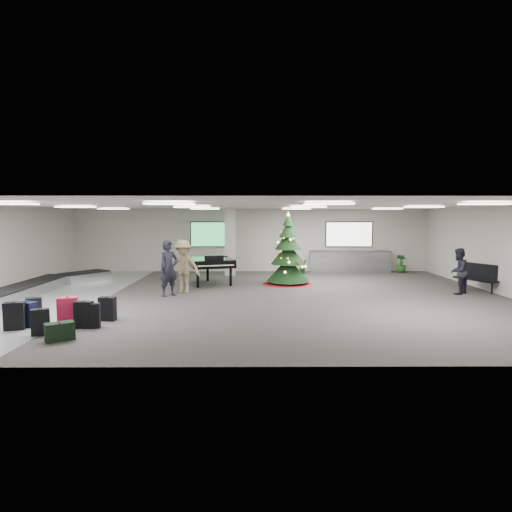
{
  "coord_description": "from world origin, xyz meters",
  "views": [
    {
      "loc": [
        0.1,
        -14.82,
        2.83
      ],
      "look_at": [
        0.21,
        1.0,
        1.35
      ],
      "focal_mm": 30.0,
      "sensor_mm": 36.0,
      "label": 1
    }
  ],
  "objects_px": {
    "traveler_a": "(169,268)",
    "traveler_bench": "(458,271)",
    "pink_suitcase": "(68,312)",
    "grand_piano": "(211,263)",
    "potted_plant_right": "(401,264)",
    "service_counter": "(350,261)",
    "traveler_b": "(183,266)",
    "baggage_carousel": "(25,292)",
    "christmas_tree": "(288,259)",
    "potted_plant_left": "(303,267)",
    "bench": "(479,276)"
  },
  "relations": [
    {
      "from": "traveler_a",
      "to": "traveler_bench",
      "type": "relative_size",
      "value": 1.18
    },
    {
      "from": "pink_suitcase",
      "to": "traveler_bench",
      "type": "bearing_deg",
      "value": 5.21
    },
    {
      "from": "grand_piano",
      "to": "potted_plant_right",
      "type": "bearing_deg",
      "value": 4.95
    },
    {
      "from": "service_counter",
      "to": "potted_plant_right",
      "type": "xyz_separation_m",
      "value": [
        2.5,
        -0.32,
        -0.09
      ]
    },
    {
      "from": "traveler_b",
      "to": "potted_plant_right",
      "type": "xyz_separation_m",
      "value": [
        9.98,
        5.48,
        -0.52
      ]
    },
    {
      "from": "service_counter",
      "to": "traveler_bench",
      "type": "relative_size",
      "value": 2.42
    },
    {
      "from": "potted_plant_right",
      "to": "grand_piano",
      "type": "bearing_deg",
      "value": -159.09
    },
    {
      "from": "baggage_carousel",
      "to": "grand_piano",
      "type": "relative_size",
      "value": 3.77
    },
    {
      "from": "christmas_tree",
      "to": "potted_plant_right",
      "type": "bearing_deg",
      "value": 30.06
    },
    {
      "from": "traveler_a",
      "to": "potted_plant_right",
      "type": "relative_size",
      "value": 2.16
    },
    {
      "from": "service_counter",
      "to": "grand_piano",
      "type": "distance_m",
      "value": 7.67
    },
    {
      "from": "traveler_b",
      "to": "traveler_a",
      "type": "bearing_deg",
      "value": -112.69
    },
    {
      "from": "traveler_b",
      "to": "potted_plant_right",
      "type": "bearing_deg",
      "value": 36.73
    },
    {
      "from": "traveler_a",
      "to": "potted_plant_right",
      "type": "distance_m",
      "value": 12.09
    },
    {
      "from": "service_counter",
      "to": "potted_plant_left",
      "type": "xyz_separation_m",
      "value": [
        -2.47,
        -0.83,
        -0.18
      ]
    },
    {
      "from": "bench",
      "to": "potted_plant_left",
      "type": "bearing_deg",
      "value": 117.03
    },
    {
      "from": "pink_suitcase",
      "to": "potted_plant_right",
      "type": "distance_m",
      "value": 15.97
    },
    {
      "from": "bench",
      "to": "service_counter",
      "type": "bearing_deg",
      "value": 97.96
    },
    {
      "from": "bench",
      "to": "potted_plant_right",
      "type": "height_order",
      "value": "bench"
    },
    {
      "from": "grand_piano",
      "to": "potted_plant_left",
      "type": "distance_m",
      "value": 5.16
    },
    {
      "from": "pink_suitcase",
      "to": "potted_plant_left",
      "type": "height_order",
      "value": "pink_suitcase"
    },
    {
      "from": "baggage_carousel",
      "to": "traveler_bench",
      "type": "height_order",
      "value": "traveler_bench"
    },
    {
      "from": "pink_suitcase",
      "to": "potted_plant_right",
      "type": "bearing_deg",
      "value": 25.27
    },
    {
      "from": "bench",
      "to": "traveler_bench",
      "type": "height_order",
      "value": "traveler_bench"
    },
    {
      "from": "service_counter",
      "to": "traveler_a",
      "type": "xyz_separation_m",
      "value": [
        -7.88,
        -6.48,
        0.44
      ]
    },
    {
      "from": "service_counter",
      "to": "traveler_a",
      "type": "distance_m",
      "value": 10.21
    },
    {
      "from": "bench",
      "to": "traveler_b",
      "type": "height_order",
      "value": "traveler_b"
    },
    {
      "from": "grand_piano",
      "to": "traveler_a",
      "type": "relative_size",
      "value": 1.3
    },
    {
      "from": "traveler_bench",
      "to": "potted_plant_left",
      "type": "height_order",
      "value": "traveler_bench"
    },
    {
      "from": "baggage_carousel",
      "to": "grand_piano",
      "type": "height_order",
      "value": "grand_piano"
    },
    {
      "from": "service_counter",
      "to": "christmas_tree",
      "type": "relative_size",
      "value": 1.34
    },
    {
      "from": "grand_piano",
      "to": "bench",
      "type": "relative_size",
      "value": 1.49
    },
    {
      "from": "baggage_carousel",
      "to": "potted_plant_left",
      "type": "bearing_deg",
      "value": 29.63
    },
    {
      "from": "baggage_carousel",
      "to": "service_counter",
      "type": "distance_m",
      "value": 14.5
    },
    {
      "from": "service_counter",
      "to": "grand_piano",
      "type": "xyz_separation_m",
      "value": [
        -6.65,
        -3.81,
        0.35
      ]
    },
    {
      "from": "potted_plant_left",
      "to": "potted_plant_right",
      "type": "distance_m",
      "value": 5.0
    },
    {
      "from": "bench",
      "to": "traveler_bench",
      "type": "xyz_separation_m",
      "value": [
        -1.06,
        -0.53,
        0.25
      ]
    },
    {
      "from": "baggage_carousel",
      "to": "potted_plant_left",
      "type": "xyz_separation_m",
      "value": [
        10.37,
        5.9,
        0.15
      ]
    },
    {
      "from": "potted_plant_right",
      "to": "bench",
      "type": "bearing_deg",
      "value": -78.19
    },
    {
      "from": "christmas_tree",
      "to": "bench",
      "type": "height_order",
      "value": "christmas_tree"
    },
    {
      "from": "service_counter",
      "to": "traveler_b",
      "type": "distance_m",
      "value": 9.47
    },
    {
      "from": "bench",
      "to": "traveler_a",
      "type": "relative_size",
      "value": 0.87
    },
    {
      "from": "bench",
      "to": "potted_plant_left",
      "type": "distance_m",
      "value": 7.73
    },
    {
      "from": "baggage_carousel",
      "to": "grand_piano",
      "type": "xyz_separation_m",
      "value": [
        6.19,
        2.92,
        0.68
      ]
    },
    {
      "from": "service_counter",
      "to": "traveler_bench",
      "type": "distance_m",
      "value": 6.66
    },
    {
      "from": "bench",
      "to": "potted_plant_right",
      "type": "relative_size",
      "value": 1.88
    },
    {
      "from": "pink_suitcase",
      "to": "potted_plant_right",
      "type": "xyz_separation_m",
      "value": [
        12.16,
        10.35,
        0.08
      ]
    },
    {
      "from": "christmas_tree",
      "to": "potted_plant_left",
      "type": "bearing_deg",
      "value": 71.51
    },
    {
      "from": "grand_piano",
      "to": "potted_plant_right",
      "type": "relative_size",
      "value": 2.81
    },
    {
      "from": "bench",
      "to": "baggage_carousel",
      "type": "bearing_deg",
      "value": 159.1
    }
  ]
}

